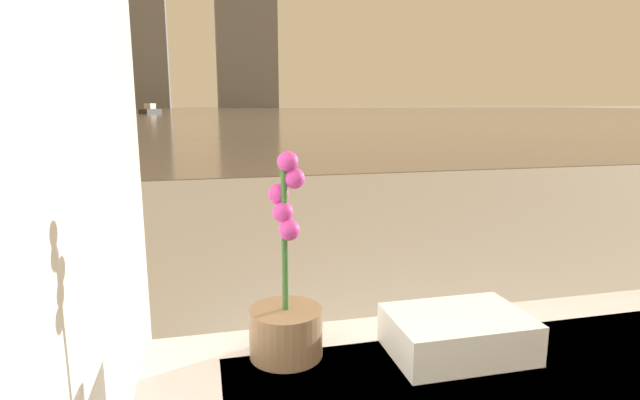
% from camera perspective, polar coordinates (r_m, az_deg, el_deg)
% --- Properties ---
extents(potted_orchid, '(0.14, 0.14, 0.40)m').
position_cam_1_polar(potted_orchid, '(0.99, -3.91, -12.80)').
color(potted_orchid, '#8C6B4C').
rests_on(potted_orchid, bathtub).
extents(towel_stack, '(0.27, 0.18, 0.08)m').
position_cam_1_polar(towel_stack, '(1.05, 15.44, -14.50)').
color(towel_stack, white).
rests_on(towel_stack, bathtub).
extents(harbor_water, '(180.00, 110.00, 0.01)m').
position_cam_1_polar(harbor_water, '(62.00, -12.96, 9.77)').
color(harbor_water, gray).
rests_on(harbor_water, ground_plane).
extents(harbor_boat_0, '(2.93, 3.61, 1.32)m').
position_cam_1_polar(harbor_boat_0, '(71.59, -25.63, 9.49)').
color(harbor_boat_0, '#4C4C51').
rests_on(harbor_boat_0, harbor_water).
extents(harbor_boat_2, '(2.01, 2.84, 1.01)m').
position_cam_1_polar(harbor_boat_2, '(52.08, -18.83, 9.69)').
color(harbor_boat_2, '#2D2D33').
rests_on(harbor_boat_2, harbor_water).
extents(skyline_tower_1, '(10.45, 8.56, 44.83)m').
position_cam_1_polar(skyline_tower_1, '(120.46, -20.00, 20.59)').
color(skyline_tower_1, slate).
rests_on(skyline_tower_1, ground_plane).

